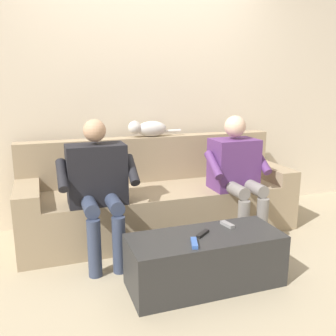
{
  "coord_description": "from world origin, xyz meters",
  "views": [
    {
      "loc": [
        1.01,
        3.02,
        1.39
      ],
      "look_at": [
        0.0,
        0.12,
        0.66
      ],
      "focal_mm": 39.5,
      "sensor_mm": 36.0,
      "label": 1
    }
  ],
  "objects_px": {
    "coffee_table": "(205,260)",
    "cat_on_backrest": "(148,128)",
    "remote_gray": "(227,224)",
    "couch": "(159,200)",
    "remote_blue": "(194,243)",
    "person_left_seated": "(237,169)",
    "person_right_seated": "(98,181)",
    "remote_black": "(203,234)"
  },
  "relations": [
    {
      "from": "person_left_seated",
      "to": "cat_on_backrest",
      "type": "distance_m",
      "value": 0.93
    },
    {
      "from": "remote_gray",
      "to": "remote_black",
      "type": "distance_m",
      "value": 0.25
    },
    {
      "from": "remote_blue",
      "to": "remote_black",
      "type": "bearing_deg",
      "value": -24.92
    },
    {
      "from": "couch",
      "to": "remote_black",
      "type": "relative_size",
      "value": 18.21
    },
    {
      "from": "remote_gray",
      "to": "remote_blue",
      "type": "height_order",
      "value": "same"
    },
    {
      "from": "person_right_seated",
      "to": "couch",
      "type": "bearing_deg",
      "value": -149.68
    },
    {
      "from": "person_left_seated",
      "to": "person_right_seated",
      "type": "distance_m",
      "value": 1.23
    },
    {
      "from": "remote_gray",
      "to": "person_right_seated",
      "type": "bearing_deg",
      "value": -135.19
    },
    {
      "from": "cat_on_backrest",
      "to": "remote_black",
      "type": "relative_size",
      "value": 3.85
    },
    {
      "from": "cat_on_backrest",
      "to": "remote_black",
      "type": "xyz_separation_m",
      "value": [
        -0.01,
        1.27,
        -0.57
      ]
    },
    {
      "from": "couch",
      "to": "remote_black",
      "type": "xyz_separation_m",
      "value": [
        0.02,
        1.02,
        0.08
      ]
    },
    {
      "from": "person_left_seated",
      "to": "remote_gray",
      "type": "height_order",
      "value": "person_left_seated"
    },
    {
      "from": "coffee_table",
      "to": "remote_gray",
      "type": "bearing_deg",
      "value": -155.74
    },
    {
      "from": "person_right_seated",
      "to": "remote_gray",
      "type": "height_order",
      "value": "person_right_seated"
    },
    {
      "from": "coffee_table",
      "to": "remote_gray",
      "type": "xyz_separation_m",
      "value": [
        -0.22,
        -0.1,
        0.2
      ]
    },
    {
      "from": "person_right_seated",
      "to": "cat_on_backrest",
      "type": "distance_m",
      "value": 0.9
    },
    {
      "from": "remote_blue",
      "to": "person_right_seated",
      "type": "bearing_deg",
      "value": 50.07
    },
    {
      "from": "person_left_seated",
      "to": "remote_gray",
      "type": "xyz_separation_m",
      "value": [
        0.4,
        0.59,
        -0.24
      ]
    },
    {
      "from": "remote_gray",
      "to": "couch",
      "type": "bearing_deg",
      "value": -177.63
    },
    {
      "from": "coffee_table",
      "to": "person_right_seated",
      "type": "relative_size",
      "value": 0.96
    },
    {
      "from": "coffee_table",
      "to": "person_left_seated",
      "type": "height_order",
      "value": "person_left_seated"
    },
    {
      "from": "coffee_table",
      "to": "cat_on_backrest",
      "type": "distance_m",
      "value": 1.49
    },
    {
      "from": "person_left_seated",
      "to": "remote_black",
      "type": "distance_m",
      "value": 0.96
    },
    {
      "from": "remote_black",
      "to": "cat_on_backrest",
      "type": "bearing_deg",
      "value": -127.79
    },
    {
      "from": "couch",
      "to": "coffee_table",
      "type": "xyz_separation_m",
      "value": [
        0.0,
        1.03,
        -0.12
      ]
    },
    {
      "from": "coffee_table",
      "to": "person_left_seated",
      "type": "bearing_deg",
      "value": -131.91
    },
    {
      "from": "couch",
      "to": "remote_gray",
      "type": "bearing_deg",
      "value": 103.21
    },
    {
      "from": "couch",
      "to": "coffee_table",
      "type": "relative_size",
      "value": 2.35
    },
    {
      "from": "couch",
      "to": "remote_gray",
      "type": "relative_size",
      "value": 20.59
    },
    {
      "from": "person_right_seated",
      "to": "remote_black",
      "type": "bearing_deg",
      "value": 132.32
    },
    {
      "from": "remote_black",
      "to": "remote_blue",
      "type": "relative_size",
      "value": 0.96
    },
    {
      "from": "cat_on_backrest",
      "to": "person_right_seated",
      "type": "bearing_deg",
      "value": 46.14
    },
    {
      "from": "cat_on_backrest",
      "to": "remote_blue",
      "type": "distance_m",
      "value": 1.5
    },
    {
      "from": "person_left_seated",
      "to": "remote_blue",
      "type": "relative_size",
      "value": 7.69
    },
    {
      "from": "person_left_seated",
      "to": "person_right_seated",
      "type": "height_order",
      "value": "person_right_seated"
    },
    {
      "from": "remote_gray",
      "to": "remote_blue",
      "type": "relative_size",
      "value": 0.85
    },
    {
      "from": "person_left_seated",
      "to": "coffee_table",
      "type": "bearing_deg",
      "value": 48.09
    },
    {
      "from": "coffee_table",
      "to": "person_left_seated",
      "type": "distance_m",
      "value": 1.02
    },
    {
      "from": "coffee_table",
      "to": "person_left_seated",
      "type": "xyz_separation_m",
      "value": [
        -0.62,
        -0.69,
        0.44
      ]
    },
    {
      "from": "couch",
      "to": "person_right_seated",
      "type": "distance_m",
      "value": 0.79
    },
    {
      "from": "cat_on_backrest",
      "to": "remote_black",
      "type": "bearing_deg",
      "value": 90.59
    },
    {
      "from": "person_right_seated",
      "to": "remote_gray",
      "type": "distance_m",
      "value": 1.04
    }
  ]
}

